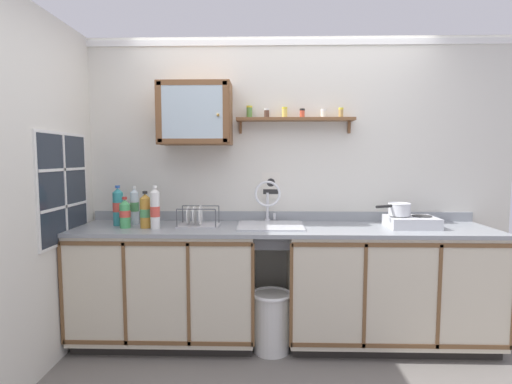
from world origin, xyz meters
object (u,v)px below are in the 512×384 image
object	(u,v)px
sink	(270,228)
bottle_water_blue_5	(155,210)
warning_sign	(271,186)
bottle_water_clear_0	(135,206)
bottle_juice_amber_1	(145,211)
trash_bin	(272,320)
saucepan	(399,209)
wall_cabinet	(195,114)
bottle_opaque_white_4	(155,209)
hot_plate_stove	(411,222)
bottle_soda_green_2	(125,214)
dish_rack	(197,221)
bottle_detergent_teal_3	(118,207)

from	to	relation	value
sink	bottle_water_blue_5	size ratio (longest dim) A/B	1.88
warning_sign	bottle_water_clear_0	bearing A→B (deg)	-169.71
bottle_juice_amber_1	trash_bin	distance (m)	1.28
warning_sign	trash_bin	bearing A→B (deg)	-89.64
sink	saucepan	size ratio (longest dim) A/B	1.73
bottle_water_blue_5	wall_cabinet	world-z (taller)	wall_cabinet
saucepan	bottle_opaque_white_4	size ratio (longest dim) A/B	0.90
hot_plate_stove	wall_cabinet	bearing A→B (deg)	174.63
bottle_soda_green_2	wall_cabinet	size ratio (longest dim) A/B	0.41
sink	hot_plate_stove	size ratio (longest dim) A/B	1.39
bottle_soda_green_2	dish_rack	world-z (taller)	bottle_soda_green_2
bottle_juice_amber_1	trash_bin	world-z (taller)	bottle_juice_amber_1
bottle_opaque_white_4	bottle_water_blue_5	bearing A→B (deg)	105.34
bottle_opaque_white_4	saucepan	bearing A→B (deg)	4.13
bottle_water_blue_5	wall_cabinet	xyz separation A→B (m)	(0.32, 0.10, 0.77)
bottle_water_blue_5	wall_cabinet	bearing A→B (deg)	17.65
warning_sign	bottle_water_blue_5	bearing A→B (deg)	-165.68
saucepan	dish_rack	bearing A→B (deg)	-179.58
bottle_soda_green_2	bottle_water_clear_0	bearing A→B (deg)	83.94
bottle_water_blue_5	dish_rack	distance (m)	0.36
sink	bottle_water_clear_0	distance (m)	1.12
sink	dish_rack	xyz separation A→B (m)	(-0.58, -0.03, 0.06)
sink	wall_cabinet	world-z (taller)	wall_cabinet
hot_plate_stove	bottle_water_blue_5	world-z (taller)	bottle_water_blue_5
trash_bin	bottle_water_clear_0	bearing A→B (deg)	167.46
saucepan	bottle_detergent_teal_3	bearing A→B (deg)	179.78
wall_cabinet	bottle_soda_green_2	bearing A→B (deg)	-155.47
hot_plate_stove	saucepan	distance (m)	0.14
bottle_detergent_teal_3	dish_rack	distance (m)	0.65
bottle_juice_amber_1	saucepan	bearing A→B (deg)	2.54
bottle_water_clear_0	sink	bearing A→B (deg)	-2.91
hot_plate_stove	dish_rack	bearing A→B (deg)	179.70
bottle_juice_amber_1	bottle_detergent_teal_3	distance (m)	0.27
bottle_juice_amber_1	bottle_opaque_white_4	size ratio (longest dim) A/B	0.86
saucepan	bottle_soda_green_2	distance (m)	2.13
sink	bottle_soda_green_2	size ratio (longest dim) A/B	2.13
bottle_opaque_white_4	wall_cabinet	bearing A→B (deg)	45.90
sink	saucepan	xyz separation A→B (m)	(1.01, -0.02, 0.16)
saucepan	bottle_water_blue_5	xyz separation A→B (m)	(-1.93, 0.04, -0.02)
bottle_detergent_teal_3	bottle_water_blue_5	size ratio (longest dim) A/B	1.18
hot_plate_stove	dish_rack	xyz separation A→B (m)	(-1.68, 0.01, -0.00)
sink	bottle_juice_amber_1	size ratio (longest dim) A/B	1.80
hot_plate_stove	bottle_water_blue_5	size ratio (longest dim) A/B	1.35
sink	bottle_juice_amber_1	bearing A→B (deg)	-173.65
bottle_soda_green_2	bottle_detergent_teal_3	world-z (taller)	bottle_detergent_teal_3
saucepan	bottle_opaque_white_4	bearing A→B (deg)	-175.87
bottle_water_blue_5	sink	bearing A→B (deg)	-1.24
wall_cabinet	trash_bin	xyz separation A→B (m)	(0.62, -0.31, -1.59)
bottle_water_clear_0	bottle_juice_amber_1	size ratio (longest dim) A/B	1.09
bottle_opaque_white_4	hot_plate_stove	bearing A→B (deg)	3.35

